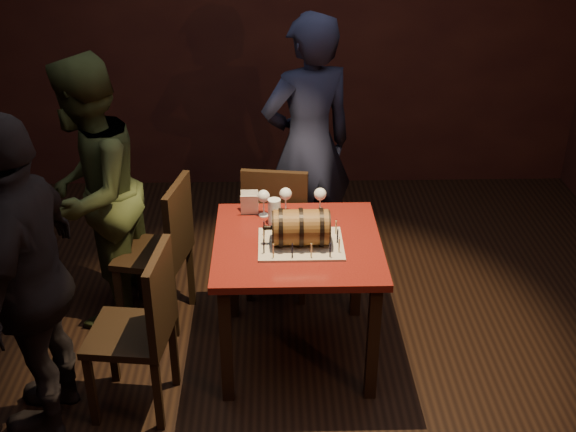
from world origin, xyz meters
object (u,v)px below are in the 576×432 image
at_px(wine_glass_left, 264,197).
at_px(chair_left_front, 144,324).
at_px(barrel_cake, 301,227).
at_px(wine_glass_right, 320,195).
at_px(person_left_front, 30,279).
at_px(chair_back, 277,224).
at_px(person_left_rear, 91,194).
at_px(pint_of_ale, 274,212).
at_px(chair_left_rear, 165,245).
at_px(wine_glass_mid, 286,195).
at_px(pub_table, 297,258).
at_px(person_back, 308,147).

height_order(wine_glass_left, chair_left_front, chair_left_front).
relative_size(barrel_cake, wine_glass_right, 2.20).
relative_size(wine_glass_left, person_left_front, 0.10).
relative_size(chair_back, person_left_rear, 0.57).
relative_size(pint_of_ale, chair_left_rear, 0.16).
bearing_deg(chair_back, person_left_rear, -172.05).
bearing_deg(person_left_rear, person_left_front, 5.35).
relative_size(barrel_cake, chair_back, 0.38).
height_order(wine_glass_mid, chair_left_rear, chair_left_rear).
bearing_deg(chair_back, person_left_front, -137.07).
distance_m(barrel_cake, wine_glass_mid, 0.37).
bearing_deg(person_left_rear, chair_back, 108.17).
bearing_deg(wine_glass_mid, pub_table, -79.99).
relative_size(barrel_cake, person_left_rear, 0.22).
relative_size(wine_glass_right, chair_left_rear, 0.17).
bearing_deg(chair_back, person_back, 61.80).
bearing_deg(person_back, pint_of_ale, 52.05).
xyz_separation_m(wine_glass_left, person_left_rear, (-1.02, 0.16, -0.05)).
height_order(chair_left_front, person_left_front, person_left_front).
bearing_deg(person_left_front, chair_left_front, 101.12).
height_order(wine_glass_right, person_back, person_back).
relative_size(chair_left_rear, person_left_front, 0.56).
distance_m(chair_left_rear, person_left_rear, 0.52).
distance_m(chair_back, person_left_front, 1.63).
distance_m(wine_glass_left, chair_back, 0.47).
xyz_separation_m(pint_of_ale, person_left_front, (-1.16, -0.68, 0.01)).
height_order(pub_table, person_left_rear, person_left_rear).
distance_m(pub_table, chair_back, 0.63).
relative_size(pint_of_ale, person_left_rear, 0.09).
relative_size(person_back, person_left_rear, 1.07).
height_order(barrel_cake, person_back, person_back).
bearing_deg(person_back, chair_left_front, 35.77).
height_order(chair_back, person_left_rear, person_left_rear).
bearing_deg(pub_table, wine_glass_right, 65.95).
bearing_deg(person_back, person_left_rear, 0.51).
distance_m(pub_table, wine_glass_left, 0.41).
bearing_deg(chair_left_rear, pint_of_ale, -14.33).
distance_m(chair_left_rear, person_back, 1.14).
relative_size(wine_glass_right, person_back, 0.09).
xyz_separation_m(wine_glass_left, person_left_front, (-1.10, -0.78, -0.03)).
xyz_separation_m(person_left_rear, person_left_front, (-0.08, -0.94, 0.01)).
relative_size(pub_table, pint_of_ale, 6.00).
distance_m(chair_left_front, person_back, 1.71).
distance_m(chair_back, person_left_rear, 1.14).
bearing_deg(chair_left_rear, pub_table, -25.18).
height_order(pub_table, chair_left_rear, chair_left_rear).
distance_m(pub_table, person_left_rear, 1.29).
bearing_deg(chair_left_rear, person_left_rear, 167.68).
bearing_deg(chair_left_front, barrel_cake, 24.86).
height_order(wine_glass_mid, pint_of_ale, wine_glass_mid).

